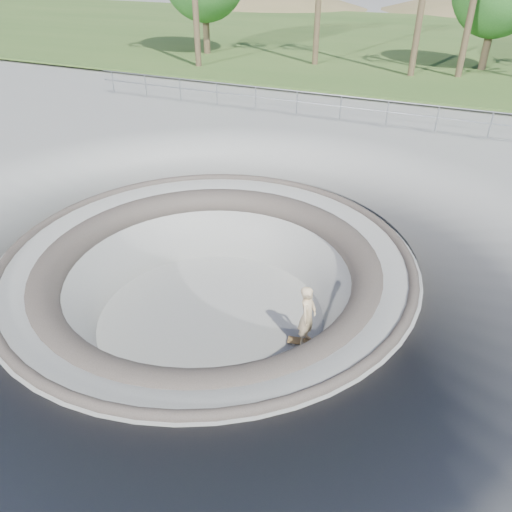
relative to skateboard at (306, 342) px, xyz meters
name	(u,v)px	position (x,y,z in m)	size (l,w,h in m)	color
ground	(208,256)	(-2.70, 0.06, 1.83)	(180.00, 180.00, 0.00)	gray
skate_bowl	(211,313)	(-2.70, 0.06, 0.00)	(14.00, 14.00, 4.10)	gray
grass_strip	(417,42)	(-2.70, 34.06, 2.05)	(180.00, 36.00, 0.12)	#365622
distant_hills	(469,80)	(1.08, 57.23, -5.19)	(103.20, 45.00, 28.60)	brown
safety_railing	(341,107)	(-2.70, 12.06, 2.52)	(25.00, 0.06, 1.03)	gray
skateboard	(306,342)	(0.00, 0.00, 0.00)	(0.93, 0.44, 0.09)	brown
skater	(307,316)	(0.00, 0.00, 0.84)	(0.60, 0.39, 1.65)	#D2B588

